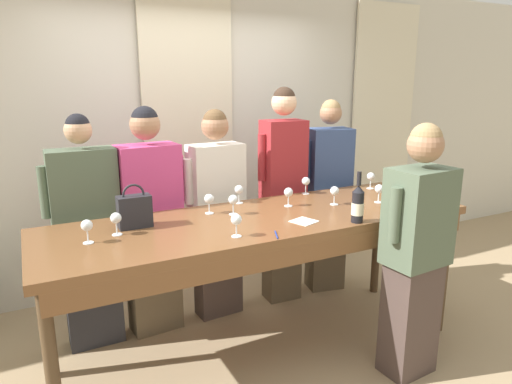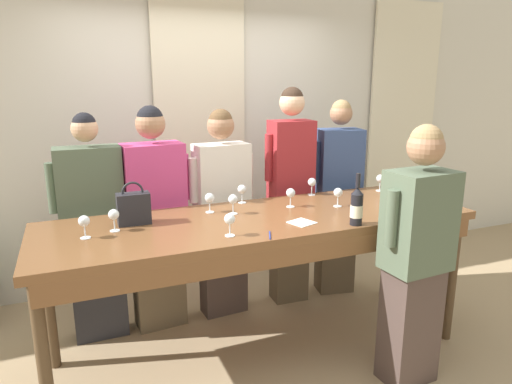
# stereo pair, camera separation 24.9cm
# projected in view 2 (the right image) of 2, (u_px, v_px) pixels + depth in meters

# --- Properties ---
(ground_plane) EXTENTS (18.00, 18.00, 0.00)m
(ground_plane) POSITION_uv_depth(u_px,v_px,m) (261.00, 351.00, 3.27)
(ground_plane) COLOR tan
(wall_back) EXTENTS (12.00, 0.06, 2.80)m
(wall_back) POSITION_uv_depth(u_px,v_px,m) (199.00, 133.00, 4.27)
(wall_back) COLOR beige
(wall_back) RESTS_ON ground_plane
(curtain_panel_center) EXTENTS (0.84, 0.03, 2.69)m
(curtain_panel_center) POSITION_uv_depth(u_px,v_px,m) (201.00, 140.00, 4.22)
(curtain_panel_center) COLOR beige
(curtain_panel_center) RESTS_ON ground_plane
(curtain_panel_right) EXTENTS (0.84, 0.03, 2.69)m
(curtain_panel_right) POSITION_uv_depth(u_px,v_px,m) (401.00, 130.00, 5.07)
(curtain_panel_right) COLOR beige
(curtain_panel_right) RESTS_ON ground_plane
(tasting_bar) EXTENTS (2.87, 0.89, 1.01)m
(tasting_bar) POSITION_uv_depth(u_px,v_px,m) (262.00, 231.00, 3.03)
(tasting_bar) COLOR brown
(tasting_bar) RESTS_ON ground_plane
(wine_bottle) EXTENTS (0.08, 0.08, 0.33)m
(wine_bottle) POSITION_uv_depth(u_px,v_px,m) (357.00, 207.00, 2.84)
(wine_bottle) COLOR black
(wine_bottle) RESTS_ON tasting_bar
(handbag) EXTENTS (0.20, 0.10, 0.27)m
(handbag) POSITION_uv_depth(u_px,v_px,m) (134.00, 208.00, 2.86)
(handbag) COLOR #232328
(handbag) RESTS_ON tasting_bar
(wine_glass_front_left) EXTENTS (0.06, 0.06, 0.14)m
(wine_glass_front_left) POSITION_uv_depth(u_px,v_px,m) (312.00, 183.00, 3.58)
(wine_glass_front_left) COLOR white
(wine_glass_front_left) RESTS_ON tasting_bar
(wine_glass_front_mid) EXTENTS (0.06, 0.06, 0.14)m
(wine_glass_front_mid) POSITION_uv_depth(u_px,v_px,m) (338.00, 193.00, 3.25)
(wine_glass_front_mid) COLOR white
(wine_glass_front_mid) RESTS_ON tasting_bar
(wine_glass_front_right) EXTENTS (0.06, 0.06, 0.14)m
(wine_glass_front_right) POSITION_uv_depth(u_px,v_px,m) (385.00, 192.00, 3.28)
(wine_glass_front_right) COLOR white
(wine_glass_front_right) RESTS_ON tasting_bar
(wine_glass_center_left) EXTENTS (0.06, 0.06, 0.14)m
(wine_glass_center_left) POSITION_uv_depth(u_px,v_px,m) (84.00, 222.00, 2.60)
(wine_glass_center_left) COLOR white
(wine_glass_center_left) RESTS_ON tasting_bar
(wine_glass_center_mid) EXTENTS (0.06, 0.06, 0.14)m
(wine_glass_center_mid) POSITION_uv_depth(u_px,v_px,m) (114.00, 216.00, 2.72)
(wine_glass_center_mid) COLOR white
(wine_glass_center_mid) RESTS_ON tasting_bar
(wine_glass_center_right) EXTENTS (0.06, 0.06, 0.14)m
(wine_glass_center_right) POSITION_uv_depth(u_px,v_px,m) (242.00, 190.00, 3.35)
(wine_glass_center_right) COLOR white
(wine_glass_center_right) RESTS_ON tasting_bar
(wine_glass_back_left) EXTENTS (0.06, 0.06, 0.14)m
(wine_glass_back_left) POSITION_uv_depth(u_px,v_px,m) (210.00, 199.00, 3.11)
(wine_glass_back_left) COLOR white
(wine_glass_back_left) RESTS_ON tasting_bar
(wine_glass_back_mid) EXTENTS (0.06, 0.06, 0.14)m
(wine_glass_back_mid) POSITION_uv_depth(u_px,v_px,m) (230.00, 220.00, 2.64)
(wine_glass_back_mid) COLOR white
(wine_glass_back_mid) RESTS_ON tasting_bar
(wine_glass_back_right) EXTENTS (0.06, 0.06, 0.14)m
(wine_glass_back_right) POSITION_uv_depth(u_px,v_px,m) (380.00, 179.00, 3.70)
(wine_glass_back_right) COLOR white
(wine_glass_back_right) RESTS_ON tasting_bar
(wine_glass_near_host) EXTENTS (0.06, 0.06, 0.14)m
(wine_glass_near_host) POSITION_uv_depth(u_px,v_px,m) (233.00, 200.00, 3.07)
(wine_glass_near_host) COLOR white
(wine_glass_near_host) RESTS_ON tasting_bar
(wine_glass_by_bottle) EXTENTS (0.06, 0.06, 0.14)m
(wine_glass_by_bottle) POSITION_uv_depth(u_px,v_px,m) (291.00, 194.00, 3.24)
(wine_glass_by_bottle) COLOR white
(wine_glass_by_bottle) RESTS_ON tasting_bar
(napkin) EXTENTS (0.18, 0.18, 0.00)m
(napkin) POSITION_uv_depth(u_px,v_px,m) (302.00, 223.00, 2.90)
(napkin) COLOR white
(napkin) RESTS_ON tasting_bar
(pen) EXTENTS (0.06, 0.13, 0.01)m
(pen) POSITION_uv_depth(u_px,v_px,m) (270.00, 235.00, 2.66)
(pen) COLOR #193399
(pen) RESTS_ON tasting_bar
(guest_olive_jacket) EXTENTS (0.56, 0.22, 1.68)m
(guest_olive_jacket) POSITION_uv_depth(u_px,v_px,m) (94.00, 229.00, 3.28)
(guest_olive_jacket) COLOR #28282D
(guest_olive_jacket) RESTS_ON ground_plane
(guest_pink_top) EXTENTS (0.55, 0.29, 1.71)m
(guest_pink_top) POSITION_uv_depth(u_px,v_px,m) (156.00, 218.00, 3.44)
(guest_pink_top) COLOR brown
(guest_pink_top) RESTS_ON ground_plane
(guest_cream_sweater) EXTENTS (0.54, 0.25, 1.68)m
(guest_cream_sweater) POSITION_uv_depth(u_px,v_px,m) (222.00, 211.00, 3.63)
(guest_cream_sweater) COLOR #473833
(guest_cream_sweater) RESTS_ON ground_plane
(guest_striped_shirt) EXTENTS (0.46, 0.25, 1.84)m
(guest_striped_shirt) POSITION_uv_depth(u_px,v_px,m) (290.00, 193.00, 3.83)
(guest_striped_shirt) COLOR brown
(guest_striped_shirt) RESTS_ON ground_plane
(guest_navy_coat) EXTENTS (0.49, 0.31, 1.73)m
(guest_navy_coat) POSITION_uv_depth(u_px,v_px,m) (337.00, 197.00, 4.02)
(guest_navy_coat) COLOR brown
(guest_navy_coat) RESTS_ON ground_plane
(host_pouring) EXTENTS (0.50, 0.30, 1.65)m
(host_pouring) POSITION_uv_depth(u_px,v_px,m) (416.00, 257.00, 2.78)
(host_pouring) COLOR #473833
(host_pouring) RESTS_ON ground_plane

